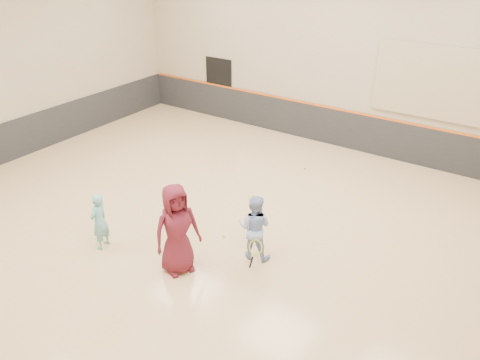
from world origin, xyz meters
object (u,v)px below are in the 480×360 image
Objects in this scene: instructor at (255,227)px; spare_racket at (254,197)px; young_man at (177,229)px; girl at (99,221)px.

instructor is 2.54m from spare_racket.
young_man reaches higher than spare_racket.
young_man reaches higher than instructor.
girl is 0.89× the size of instructor.
young_man is at bearing 34.77° from instructor.
girl is 0.67× the size of young_man.
instructor reaches higher than girl.
girl is at bearing 13.24° from instructor.
instructor is at bearing -57.42° from spare_racket.
instructor is 1.61m from young_man.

